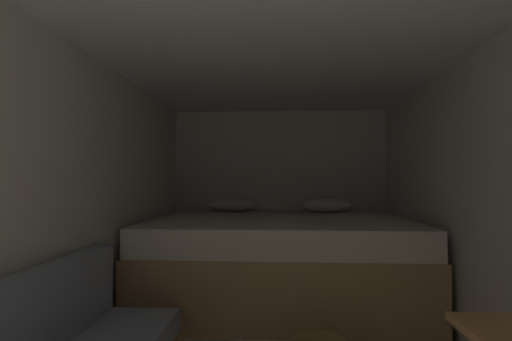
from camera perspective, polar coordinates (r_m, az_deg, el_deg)
The scene contains 4 objects.
wall_back at distance 4.96m, azimuth 3.45°, elevation -3.27°, with size 2.72×0.05×2.06m, color silver.
wall_left at distance 2.69m, azimuth -26.40°, elevation -4.64°, with size 0.05×5.20×2.06m, color silver.
ceiling_slab at distance 2.50m, azimuth 3.44°, elevation 19.64°, with size 2.72×5.20×0.05m, color white.
bed at distance 4.00m, azimuth 3.47°, elevation -12.66°, with size 2.50×1.92×0.97m.
Camera 1 is at (-0.00, -0.44, 1.19)m, focal length 27.63 mm.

